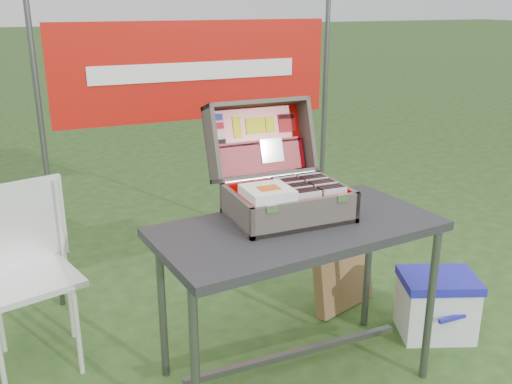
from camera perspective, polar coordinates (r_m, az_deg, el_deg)
name	(u,v)px	position (r m, az deg, el deg)	size (l,w,h in m)	color
ground	(275,376)	(2.82, 1.94, -17.94)	(80.00, 80.00, 0.00)	#274B1C
table	(296,304)	(2.62, 4.00, -11.07)	(1.22, 0.61, 0.77)	#2D2D2F
table_top	(298,229)	(2.46, 4.19, -3.71)	(1.22, 0.61, 0.04)	#2D2D2F
table_leg_fl	(195,368)	(2.26, -6.11, -17.07)	(0.04, 0.04, 0.73)	#59595B
table_leg_fr	(430,308)	(2.73, 17.00, -11.06)	(0.04, 0.04, 0.73)	#59595B
table_leg_bl	(162,307)	(2.67, -9.36, -11.24)	(0.04, 0.04, 0.73)	#59595B
table_leg_br	(368,264)	(3.07, 11.14, -7.09)	(0.04, 0.04, 0.73)	#59595B
table_brace	(295,353)	(2.76, 3.88, -15.81)	(1.07, 0.03, 0.03)	#59595B
suitcase	(283,164)	(2.51, 2.70, 2.81)	(0.51, 0.52, 0.46)	#635A51
suitcase_base_bottom	(288,215)	(2.53, 3.22, -2.33)	(0.51, 0.36, 0.02)	#635A51
suitcase_base_wall_front	(307,216)	(2.37, 5.09, -2.37)	(0.51, 0.02, 0.14)	#635A51
suitcase_base_wall_back	(272,191)	(2.66, 1.60, 0.06)	(0.51, 0.02, 0.14)	#635A51
suitcase_base_wall_left	(237,211)	(2.42, -1.95, -1.86)	(0.02, 0.36, 0.14)	#635A51
suitcase_base_wall_right	(336,196)	(2.62, 8.02, -0.37)	(0.02, 0.36, 0.14)	#635A51
suitcase_liner_floor	(288,212)	(2.53, 3.22, -2.05)	(0.47, 0.32, 0.01)	red
suitcase_latch_left	(272,209)	(2.27, 1.61, -1.68)	(0.05, 0.01, 0.03)	silver
suitcase_latch_right	(343,198)	(2.42, 8.65, -0.60)	(0.05, 0.01, 0.03)	silver
suitcase_hinge	(271,177)	(2.64, 1.52, 1.52)	(0.02, 0.02, 0.46)	silver
suitcase_lid_back	(256,141)	(2.76, 0.00, 5.14)	(0.51, 0.36, 0.02)	#635A51
suitcase_lid_rim_far	(256,104)	(2.73, 0.01, 8.84)	(0.51, 0.02, 0.14)	#635A51
suitcase_lid_rim_near	(265,175)	(2.71, 0.92, 1.67)	(0.51, 0.02, 0.14)	#635A51
suitcase_lid_rim_left	(212,144)	(2.62, -4.44, 4.76)	(0.02, 0.36, 0.14)	#635A51
suitcase_lid_rim_right	(306,135)	(2.82, 5.04, 5.70)	(0.02, 0.36, 0.14)	#635A51
suitcase_lid_liner	(257,141)	(2.75, 0.10, 5.17)	(0.46, 0.32, 0.01)	red
suitcase_liner_wall_front	(305,212)	(2.37, 4.95, -2.05)	(0.47, 0.01, 0.12)	red
suitcase_liner_wall_back	(273,190)	(2.64, 1.72, 0.18)	(0.47, 0.01, 0.12)	red
suitcase_liner_wall_left	(239,208)	(2.42, -1.67, -1.60)	(0.01, 0.32, 0.12)	red
suitcase_liner_wall_right	(334,194)	(2.61, 7.79, -0.20)	(0.01, 0.32, 0.12)	red
suitcase_lid_pocket	(261,158)	(2.73, 0.47, 3.47)	(0.45, 0.15, 0.03)	maroon
suitcase_pocket_edge	(259,142)	(2.73, 0.33, 4.99)	(0.44, 0.02, 0.02)	maroon
suitcase_pocket_cd	(272,150)	(2.74, 1.59, 4.18)	(0.11, 0.11, 0.01)	silver
lid_sticker_cc_a	(218,117)	(2.69, -3.86, 7.47)	(0.05, 0.03, 0.00)	#1933B2
lid_sticker_cc_b	(219,126)	(2.69, -3.75, 6.63)	(0.05, 0.03, 0.00)	#B51117
lid_sticker_cc_c	(220,134)	(2.68, -3.64, 5.79)	(0.05, 0.03, 0.00)	white
lid_sticker_cc_d	(221,143)	(2.68, -3.53, 4.94)	(0.05, 0.03, 0.00)	black
lid_card_neon_tall	(237,127)	(2.72, -1.89, 6.49)	(0.04, 0.10, 0.00)	#E7ED10
lid_card_neon_main	(256,126)	(2.75, -0.04, 6.66)	(0.10, 0.08, 0.00)	#E7ED10
lid_card_neon_small	(270,124)	(2.78, 1.43, 6.79)	(0.05, 0.08, 0.00)	#E7ED10
lid_sticker_band	(287,123)	(2.82, 3.12, 6.93)	(0.09, 0.09, 0.00)	#B51117
lid_sticker_band_bar	(286,117)	(2.82, 3.05, 7.53)	(0.08, 0.02, 0.00)	black
cd_left_0	(310,207)	(2.40, 5.38, -1.49)	(0.11, 0.01, 0.13)	silver
cd_left_1	(307,205)	(2.42, 5.15, -1.34)	(0.11, 0.01, 0.13)	black
cd_left_2	(305,204)	(2.44, 4.93, -1.20)	(0.11, 0.01, 0.13)	black
cd_left_3	(303,202)	(2.45, 4.71, -1.05)	(0.11, 0.01, 0.13)	black
cd_left_4	(301,201)	(2.47, 4.50, -0.91)	(0.11, 0.01, 0.13)	silver
cd_left_5	(299,200)	(2.49, 4.28, -0.77)	(0.11, 0.01, 0.13)	black
cd_left_6	(297,198)	(2.50, 4.07, -0.63)	(0.11, 0.01, 0.13)	black
cd_left_7	(294,197)	(2.52, 3.87, -0.49)	(0.11, 0.01, 0.13)	black
cd_left_8	(292,196)	(2.54, 3.66, -0.35)	(0.11, 0.01, 0.13)	silver
cd_left_9	(290,194)	(2.55, 3.46, -0.22)	(0.11, 0.01, 0.13)	black
cd_left_10	(288,193)	(2.57, 3.26, -0.09)	(0.11, 0.01, 0.13)	black
cd_left_11	(286,192)	(2.59, 3.06, 0.04)	(0.11, 0.01, 0.13)	black
cd_left_12	(285,190)	(2.60, 2.87, 0.17)	(0.11, 0.01, 0.13)	silver
cd_left_13	(283,189)	(2.62, 2.68, 0.30)	(0.11, 0.01, 0.13)	black
cd_right_0	(335,203)	(2.46, 7.89, -1.10)	(0.11, 0.01, 0.13)	silver
cd_right_1	(332,202)	(2.48, 7.65, -0.95)	(0.11, 0.01, 0.13)	black
cd_right_2	(330,200)	(2.49, 7.42, -0.81)	(0.11, 0.01, 0.13)	black
cd_right_3	(328,199)	(2.51, 7.19, -0.67)	(0.11, 0.01, 0.13)	black
cd_right_4	(325,197)	(2.53, 6.96, -0.54)	(0.11, 0.01, 0.13)	silver
cd_right_5	(323,196)	(2.54, 6.74, -0.40)	(0.11, 0.01, 0.13)	black
cd_right_6	(321,195)	(2.56, 6.51, -0.27)	(0.11, 0.01, 0.13)	black
cd_right_7	(319,193)	(2.57, 6.30, -0.13)	(0.11, 0.01, 0.13)	black
cd_right_8	(317,192)	(2.59, 6.08, 0.00)	(0.11, 0.01, 0.13)	silver
cd_right_9	(314,191)	(2.61, 5.87, 0.12)	(0.11, 0.01, 0.13)	black
cd_right_10	(312,189)	(2.62, 5.66, 0.25)	(0.11, 0.01, 0.13)	black
cd_right_11	(310,188)	(2.64, 5.45, 0.38)	(0.11, 0.01, 0.13)	black
cd_right_12	(308,187)	(2.66, 5.24, 0.50)	(0.11, 0.01, 0.13)	silver
cd_right_13	(306,186)	(2.67, 5.04, 0.62)	(0.11, 0.01, 0.13)	black
songbook_0	(267,196)	(2.37, 1.16, -0.42)	(0.19, 0.19, 0.01)	white
songbook_1	(268,195)	(2.37, 1.16, -0.31)	(0.19, 0.19, 0.01)	white
songbook_2	(268,194)	(2.37, 1.16, -0.19)	(0.19, 0.19, 0.01)	white
songbook_3	(268,193)	(2.37, 1.16, -0.08)	(0.19, 0.19, 0.01)	white
songbook_4	(268,192)	(2.37, 1.16, 0.04)	(0.19, 0.19, 0.01)	white
songbook_5	(268,191)	(2.37, 1.16, 0.15)	(0.19, 0.19, 0.01)	white
songbook_6	(268,189)	(2.36, 1.16, 0.26)	(0.19, 0.19, 0.01)	white
songbook_7	(268,188)	(2.36, 1.16, 0.38)	(0.19, 0.19, 0.01)	white
songbook_graphic	(269,188)	(2.35, 1.26, 0.40)	(0.09, 0.07, 0.00)	#D85919
cooler	(436,305)	(3.18, 17.59, -10.72)	(0.38, 0.29, 0.34)	white
cooler_body	(436,309)	(3.19, 17.55, -11.08)	(0.36, 0.27, 0.29)	white
cooler_lid	(439,280)	(3.11, 17.85, -8.38)	(0.38, 0.29, 0.05)	#2020B7
cooler_handle	(457,317)	(3.07, 19.50, -11.70)	(0.23, 0.02, 0.02)	#2020B7
chair	(32,282)	(2.88, -21.53, -8.35)	(0.40, 0.44, 0.87)	silver
chair_seat	(31,280)	(2.88, -21.55, -8.18)	(0.40, 0.40, 0.03)	silver
chair_backrest	(24,223)	(2.97, -22.22, -2.86)	(0.40, 0.03, 0.42)	silver
chair_leg_fr	(78,332)	(2.84, -17.38, -13.20)	(0.02, 0.02, 0.44)	silver
chair_leg_br	(70,299)	(3.13, -18.12, -10.11)	(0.02, 0.02, 0.44)	silver
chair_upright_right	(60,220)	(2.97, -18.98, -2.62)	(0.02, 0.02, 0.42)	silver
cardboard_box	(343,271)	(3.30, 8.69, -7.79)	(0.42, 0.07, 0.44)	olive
banner_post_left	(46,164)	(3.25, -20.27, 2.69)	(0.03, 0.03, 1.70)	#59595B
banner_post_right	(323,135)	(3.73, 6.75, 5.66)	(0.03, 0.03, 1.70)	#59595B
banner	(196,71)	(3.30, -6.05, 11.95)	(1.60, 0.01, 0.55)	#AB1009
banner_text	(196,71)	(3.29, -5.99, 11.93)	(1.20, 0.00, 0.10)	white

